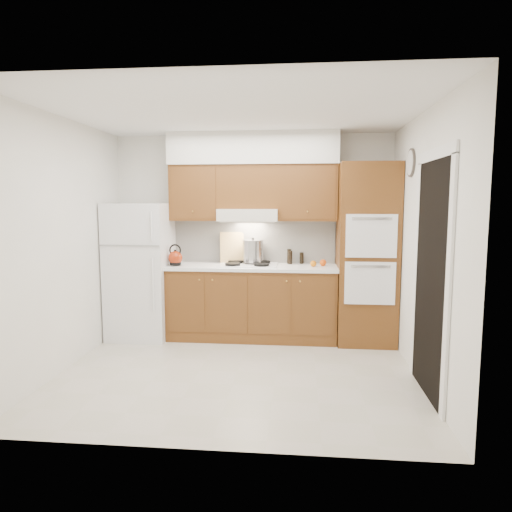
{
  "coord_description": "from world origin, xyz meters",
  "views": [
    {
      "loc": [
        0.63,
        -4.48,
        1.74
      ],
      "look_at": [
        0.15,
        0.45,
        1.15
      ],
      "focal_mm": 32.0,
      "sensor_mm": 36.0,
      "label": 1
    }
  ],
  "objects_px": {
    "oven_cabinet": "(366,254)",
    "kettle": "(175,258)",
    "stock_pot": "(253,251)",
    "fridge": "(141,271)"
  },
  "relations": [
    {
      "from": "fridge",
      "to": "oven_cabinet",
      "type": "height_order",
      "value": "oven_cabinet"
    },
    {
      "from": "fridge",
      "to": "oven_cabinet",
      "type": "xyz_separation_m",
      "value": [
        2.85,
        0.03,
        0.24
      ]
    },
    {
      "from": "fridge",
      "to": "stock_pot",
      "type": "relative_size",
      "value": 6.23
    },
    {
      "from": "fridge",
      "to": "oven_cabinet",
      "type": "bearing_deg",
      "value": 0.7
    },
    {
      "from": "fridge",
      "to": "kettle",
      "type": "xyz_separation_m",
      "value": [
        0.47,
        -0.07,
        0.18
      ]
    },
    {
      "from": "oven_cabinet",
      "to": "stock_pot",
      "type": "bearing_deg",
      "value": 174.58
    },
    {
      "from": "oven_cabinet",
      "to": "stock_pot",
      "type": "distance_m",
      "value": 1.42
    },
    {
      "from": "oven_cabinet",
      "to": "kettle",
      "type": "bearing_deg",
      "value": -177.49
    },
    {
      "from": "oven_cabinet",
      "to": "stock_pot",
      "type": "xyz_separation_m",
      "value": [
        -1.41,
        0.13,
        0.01
      ]
    },
    {
      "from": "oven_cabinet",
      "to": "stock_pot",
      "type": "height_order",
      "value": "oven_cabinet"
    }
  ]
}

